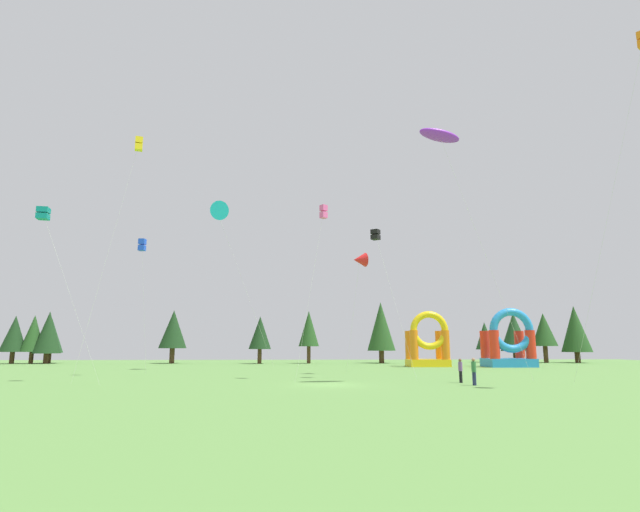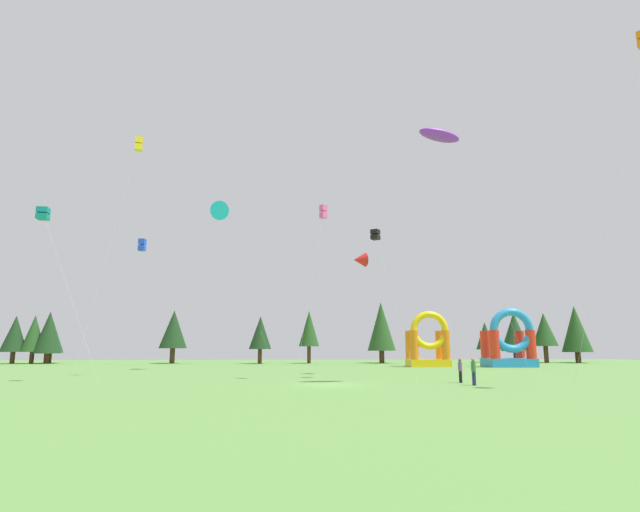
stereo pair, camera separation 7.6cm
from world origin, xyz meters
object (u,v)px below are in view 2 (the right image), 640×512
Objects in this scene: kite_pink_box at (323,212)px; inflatable_red_slide at (510,345)px; kite_blue_box at (142,245)px; kite_yellow_box at (139,145)px; kite_teal_box at (43,214)px; kite_purple_parafoil at (439,136)px; kite_black_box at (375,235)px; kite_cyan_delta at (217,211)px; person_midfield at (460,368)px; kite_red_delta at (360,260)px; inflatable_yellow_castle at (428,345)px; person_left_edge at (474,369)px.

kite_pink_box reaches higher than inflatable_red_slide.
kite_blue_box is 10.84m from kite_yellow_box.
kite_blue_box is 1.71× the size of inflatable_red_slide.
inflatable_red_slide is (39.92, 24.74, -15.93)m from kite_yellow_box.
kite_teal_box is 30.23m from kite_purple_parafoil.
kite_black_box is 0.64× the size of kite_cyan_delta.
kite_purple_parafoil reaches higher than kite_pink_box.
person_midfield is at bearing 35.44° from kite_purple_parafoil.
kite_blue_box is at bearing 48.23° from person_midfield.
kite_cyan_delta is at bearing 63.97° from kite_blue_box.
kite_black_box is 1.72× the size of inflatable_red_slide.
kite_purple_parafoil is (20.72, -20.86, 0.69)m from kite_cyan_delta.
kite_red_delta is at bearing 3.41° from kite_blue_box.
kite_teal_box is at bearing 71.63° from person_midfield.
kite_yellow_box is 42.79m from inflatable_yellow_castle.
kite_pink_box is at bearing 30.77° from person_left_edge.
kite_red_delta is (-0.68, 5.94, -1.20)m from kite_black_box.
kite_yellow_box is at bearing -99.91° from kite_cyan_delta.
kite_black_box is 30.70m from inflatable_red_slide.
kite_teal_box is 6.69× the size of person_left_edge.
inflatable_red_slide is at bearing -8.28° from inflatable_yellow_castle.
kite_yellow_box is 11.00× the size of person_midfield.
kite_black_box reaches higher than kite_red_delta.
kite_purple_parafoil is 10.60× the size of person_left_edge.
kite_blue_box is 30.59m from person_midfield.
kite_black_box is at bearing 25.56° from person_midfield.
kite_red_delta reaches higher than inflatable_yellow_castle.
kite_yellow_box reaches higher than kite_blue_box.
person_left_edge is at bearing 162.04° from person_midfield.
kite_red_delta is at bearing 27.81° from kite_teal_box.
inflatable_yellow_castle is at bearing 29.34° from kite_blue_box.
person_midfield is (5.37, -4.89, -11.19)m from kite_black_box.
kite_blue_box is 28.72m from kite_purple_parafoil.
kite_red_delta reaches higher than inflatable_red_slide.
person_midfield is 0.25× the size of inflatable_yellow_castle.
kite_teal_box is (-24.33, -12.83, 0.99)m from kite_red_delta.
person_midfield is (26.88, -9.59, -11.02)m from kite_blue_box.
kite_cyan_delta is 40.24m from inflatable_red_slide.
inflatable_red_slide reaches higher than person_left_edge.
kite_blue_box is 0.66× the size of kite_yellow_box.
kite_black_box is at bearing -42.99° from kite_cyan_delta.
kite_yellow_box is at bearing 65.15° from person_midfield.
kite_teal_box is at bearing -149.18° from kite_yellow_box.
kite_red_delta reaches higher than person_midfield.
kite_teal_box is 53.98m from inflatable_red_slide.
kite_black_box is 1.80× the size of inflatable_yellow_castle.
kite_cyan_delta is 20.43m from kite_pink_box.
kite_cyan_delta is at bearing 137.01° from kite_black_box.
kite_blue_box is 7.22× the size of person_midfield.
kite_pink_box is 7.85× the size of person_left_edge.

